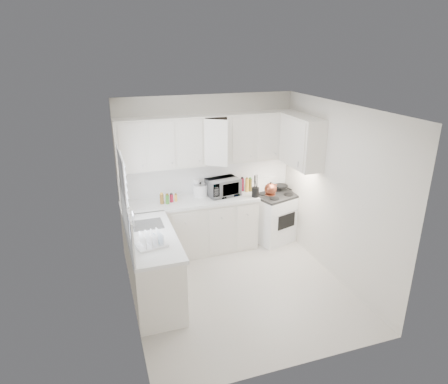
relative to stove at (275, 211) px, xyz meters
name	(u,v)px	position (x,y,z in m)	size (l,w,h in m)	color
floor	(239,288)	(-1.15, -1.27, -0.56)	(3.20, 3.20, 0.00)	beige
ceiling	(242,108)	(-1.15, -1.27, 2.04)	(3.20, 3.20, 0.00)	white
wall_back	(207,172)	(-1.15, 0.33, 0.74)	(3.00, 3.00, 0.00)	beige
wall_front	(298,264)	(-1.15, -2.87, 0.74)	(3.00, 3.00, 0.00)	beige
wall_left	(127,220)	(-2.65, -1.27, 0.74)	(3.20, 3.20, 0.00)	beige
wall_right	(336,193)	(0.35, -1.27, 0.74)	(3.20, 3.20, 0.00)	beige
window_blinds	(124,192)	(-2.63, -0.92, 0.99)	(0.06, 0.96, 1.06)	white
lower_cabinets_back	(191,227)	(-1.54, 0.03, -0.11)	(2.22, 0.60, 0.90)	beige
lower_cabinets_left	(153,268)	(-2.35, -1.07, -0.11)	(0.60, 1.60, 0.90)	beige
countertop_back	(190,201)	(-1.54, 0.02, 0.37)	(2.24, 0.64, 0.05)	silver
countertop_left	(152,237)	(-2.34, -1.07, 0.37)	(0.64, 1.62, 0.05)	silver
backsplash_back	(208,176)	(-1.15, 0.32, 0.67)	(2.98, 0.02, 0.55)	silver
backsplash_left	(127,219)	(-2.64, -1.07, 0.67)	(0.02, 1.60, 0.55)	silver
upper_cabinets_back	(210,163)	(-1.15, 0.17, 0.94)	(3.00, 0.33, 0.80)	beige
upper_cabinets_right	(300,166)	(0.19, -0.45, 0.94)	(0.33, 0.90, 0.80)	beige
sink	(147,217)	(-2.34, -0.72, 0.51)	(0.42, 0.38, 0.30)	gray
stove	(275,211)	(0.00, 0.00, 0.00)	(0.72, 0.59, 1.11)	white
tea_kettle	(271,188)	(-0.18, -0.16, 0.50)	(0.26, 0.22, 0.24)	maroon
frying_pan	(281,185)	(0.18, 0.16, 0.41)	(0.25, 0.41, 0.04)	black
microwave	(223,185)	(-0.96, 0.06, 0.57)	(0.53, 0.29, 0.36)	gray
rice_cooker	(200,189)	(-1.33, 0.14, 0.51)	(0.24, 0.24, 0.24)	white
paper_towel	(197,187)	(-1.37, 0.23, 0.53)	(0.12, 0.12, 0.27)	white
utensil_crock	(256,186)	(-0.47, -0.18, 0.59)	(0.13, 0.13, 0.40)	black
dish_rack	(151,239)	(-2.39, -1.36, 0.50)	(0.37, 0.28, 0.20)	white
spice_left_0	(161,197)	(-2.00, 0.15, 0.46)	(0.06, 0.06, 0.13)	brown
spice_left_1	(166,198)	(-1.92, 0.06, 0.46)	(0.06, 0.06, 0.13)	#3B7F2A
spice_left_2	(170,196)	(-1.85, 0.15, 0.46)	(0.06, 0.06, 0.13)	#AD1733
spice_left_3	(175,197)	(-1.77, 0.06, 0.46)	(0.06, 0.06, 0.13)	yellow
sauce_right_0	(242,185)	(-0.57, 0.19, 0.49)	(0.06, 0.06, 0.19)	#AD1733
sauce_right_1	(246,186)	(-0.51, 0.13, 0.49)	(0.06, 0.06, 0.19)	yellow
sauce_right_2	(248,184)	(-0.46, 0.19, 0.49)	(0.06, 0.06, 0.19)	brown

